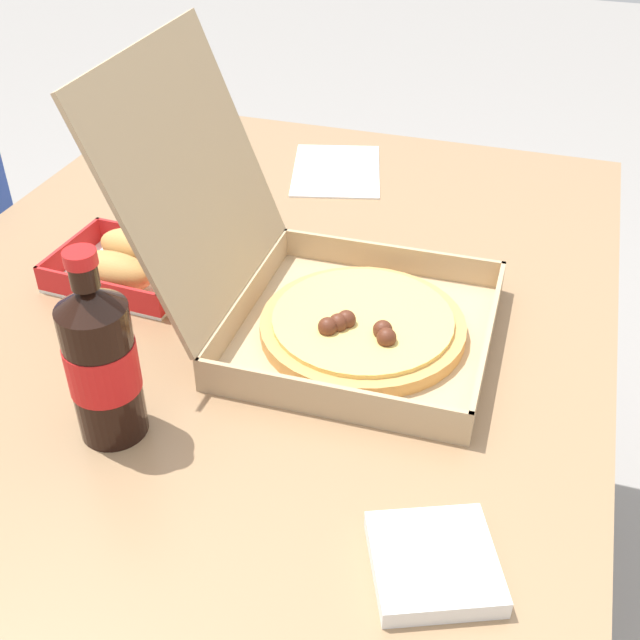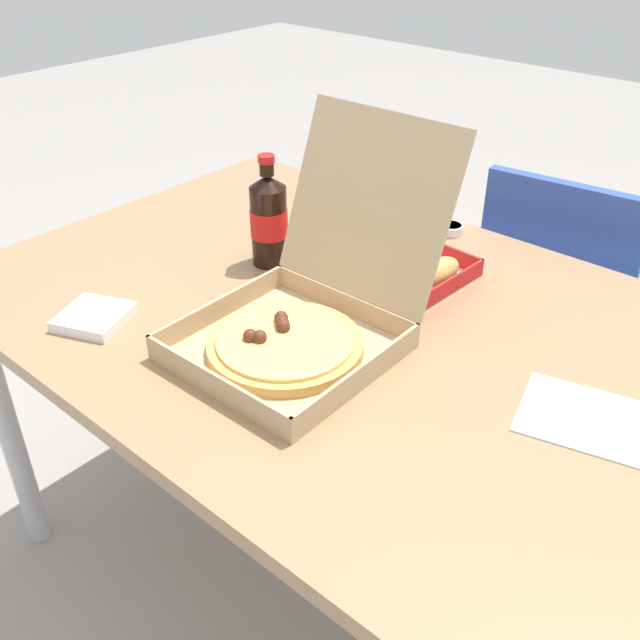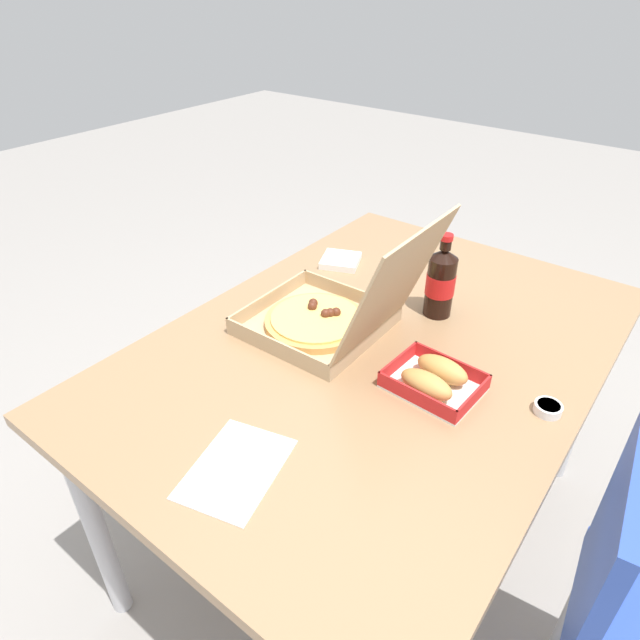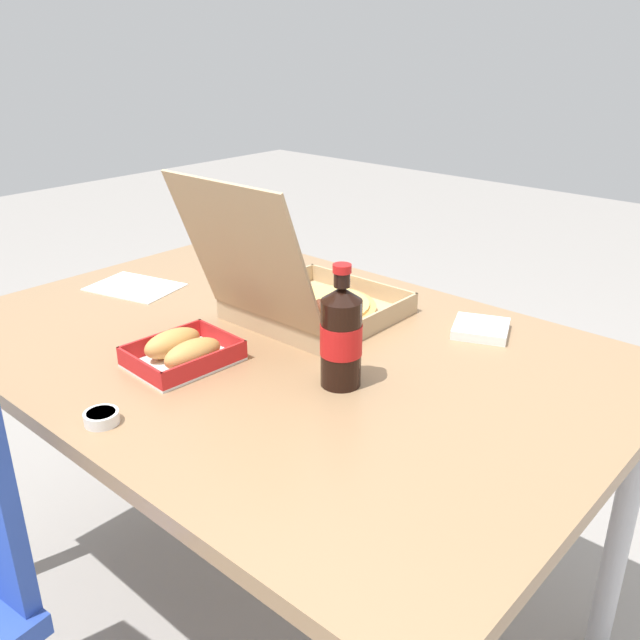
{
  "view_description": "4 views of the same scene",
  "coord_description": "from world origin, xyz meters",
  "px_view_note": "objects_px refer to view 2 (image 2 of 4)",
  "views": [
    {
      "loc": [
        -0.74,
        -0.35,
        1.32
      ],
      "look_at": [
        -0.0,
        -0.12,
        0.76
      ],
      "focal_mm": 44.29,
      "sensor_mm": 36.0,
      "label": 1
    },
    {
      "loc": [
        0.7,
        -0.84,
        1.4
      ],
      "look_at": [
        0.05,
        -0.1,
        0.76
      ],
      "focal_mm": 39.7,
      "sensor_mm": 36.0,
      "label": 2
    },
    {
      "loc": [
        0.93,
        0.54,
        1.5
      ],
      "look_at": [
        0.06,
        -0.13,
        0.77
      ],
      "focal_mm": 30.65,
      "sensor_mm": 36.0,
      "label": 3
    },
    {
      "loc": [
        -0.89,
        0.87,
        1.3
      ],
      "look_at": [
        -0.02,
        -0.1,
        0.75
      ],
      "focal_mm": 38.15,
      "sensor_mm": 36.0,
      "label": 4
    }
  ],
  "objects_px": {
    "dipping_sauce_cup": "(451,228)",
    "bread_side_box": "(422,270)",
    "napkin_pile": "(94,317)",
    "paper_menu": "(595,421)",
    "cola_bottle": "(269,219)",
    "chair": "(560,301)",
    "pizza_box_open": "(301,317)"
  },
  "relations": [
    {
      "from": "paper_menu",
      "to": "bread_side_box",
      "type": "bearing_deg",
      "value": 142.55
    },
    {
      "from": "dipping_sauce_cup",
      "to": "bread_side_box",
      "type": "bearing_deg",
      "value": -71.25
    },
    {
      "from": "napkin_pile",
      "to": "chair",
      "type": "bearing_deg",
      "value": 67.0
    },
    {
      "from": "chair",
      "to": "paper_menu",
      "type": "xyz_separation_m",
      "value": [
        0.34,
        -0.7,
        0.25
      ]
    },
    {
      "from": "cola_bottle",
      "to": "paper_menu",
      "type": "relative_size",
      "value": 1.07
    },
    {
      "from": "pizza_box_open",
      "to": "napkin_pile",
      "type": "relative_size",
      "value": 3.94
    },
    {
      "from": "paper_menu",
      "to": "napkin_pile",
      "type": "bearing_deg",
      "value": -172.0
    },
    {
      "from": "cola_bottle",
      "to": "dipping_sauce_cup",
      "type": "bearing_deg",
      "value": 60.61
    },
    {
      "from": "cola_bottle",
      "to": "dipping_sauce_cup",
      "type": "height_order",
      "value": "cola_bottle"
    },
    {
      "from": "bread_side_box",
      "to": "napkin_pile",
      "type": "height_order",
      "value": "bread_side_box"
    },
    {
      "from": "cola_bottle",
      "to": "paper_menu",
      "type": "height_order",
      "value": "cola_bottle"
    },
    {
      "from": "chair",
      "to": "pizza_box_open",
      "type": "relative_size",
      "value": 1.91
    },
    {
      "from": "napkin_pile",
      "to": "paper_menu",
      "type": "bearing_deg",
      "value": 22.68
    },
    {
      "from": "bread_side_box",
      "to": "dipping_sauce_cup",
      "type": "height_order",
      "value": "bread_side_box"
    },
    {
      "from": "cola_bottle",
      "to": "paper_menu",
      "type": "bearing_deg",
      "value": -3.42
    },
    {
      "from": "pizza_box_open",
      "to": "chair",
      "type": "bearing_deg",
      "value": 81.9
    },
    {
      "from": "chair",
      "to": "dipping_sauce_cup",
      "type": "xyz_separation_m",
      "value": [
        -0.16,
        -0.3,
        0.26
      ]
    },
    {
      "from": "chair",
      "to": "paper_menu",
      "type": "distance_m",
      "value": 0.82
    },
    {
      "from": "cola_bottle",
      "to": "napkin_pile",
      "type": "height_order",
      "value": "cola_bottle"
    },
    {
      "from": "chair",
      "to": "cola_bottle",
      "type": "height_order",
      "value": "cola_bottle"
    },
    {
      "from": "bread_side_box",
      "to": "paper_menu",
      "type": "distance_m",
      "value": 0.46
    },
    {
      "from": "cola_bottle",
      "to": "dipping_sauce_cup",
      "type": "relative_size",
      "value": 4.0
    },
    {
      "from": "pizza_box_open",
      "to": "napkin_pile",
      "type": "xyz_separation_m",
      "value": [
        -0.32,
        -0.19,
        -0.04
      ]
    },
    {
      "from": "pizza_box_open",
      "to": "bread_side_box",
      "type": "distance_m",
      "value": 0.31
    },
    {
      "from": "bread_side_box",
      "to": "cola_bottle",
      "type": "xyz_separation_m",
      "value": [
        -0.28,
        -0.13,
        0.07
      ]
    },
    {
      "from": "chair",
      "to": "pizza_box_open",
      "type": "xyz_separation_m",
      "value": [
        -0.12,
        -0.83,
        0.3
      ]
    },
    {
      "from": "cola_bottle",
      "to": "pizza_box_open",
      "type": "bearing_deg",
      "value": -35.16
    },
    {
      "from": "pizza_box_open",
      "to": "bread_side_box",
      "type": "xyz_separation_m",
      "value": [
        0.03,
        0.31,
        -0.02
      ]
    },
    {
      "from": "pizza_box_open",
      "to": "paper_menu",
      "type": "xyz_separation_m",
      "value": [
        0.45,
        0.13,
        -0.05
      ]
    },
    {
      "from": "chair",
      "to": "bread_side_box",
      "type": "relative_size",
      "value": 4.2
    },
    {
      "from": "bread_side_box",
      "to": "napkin_pile",
      "type": "relative_size",
      "value": 1.8
    },
    {
      "from": "chair",
      "to": "pizza_box_open",
      "type": "bearing_deg",
      "value": -98.1
    }
  ]
}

